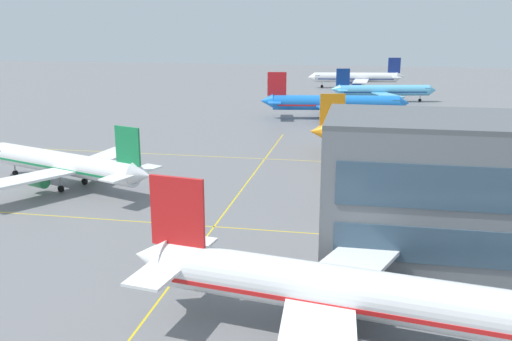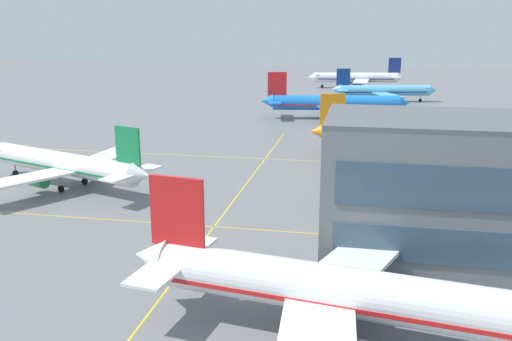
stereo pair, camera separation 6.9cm
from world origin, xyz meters
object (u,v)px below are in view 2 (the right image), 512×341
Objects in this scene: airliner_second_row at (65,164)px; airliner_far_left_stand at (334,103)px; airliner_far_right_stand at (383,91)px; airliner_front_gate at (350,293)px; airliner_third_row at (406,134)px; airliner_distant_taxiway at (357,78)px.

airliner_far_left_stand is (35.93, 70.34, 0.48)m from airliner_second_row.
airliner_far_left_stand is 37.08m from airliner_far_right_stand.
airliner_front_gate reaches higher than airliner_far_right_stand.
airliner_far_right_stand is at bearing 91.94° from airliner_third_row.
airliner_far_left_stand reaches higher than airliner_far_right_stand.
airliner_front_gate is 1.17× the size of airliner_far_right_stand.
airliner_far_right_stand is (49.21, 104.96, -0.06)m from airliner_second_row.
airliner_far_left_stand is (-7.33, 105.66, -0.04)m from airliner_front_gate.
airliner_far_left_stand is 1.05× the size of airliner_distant_taxiway.
airliner_far_right_stand is (13.28, 34.62, -0.53)m from airliner_far_left_stand.
airliner_far_right_stand is (-2.47, 72.82, -0.39)m from airliner_third_row.
airliner_front_gate is at bearing -39.23° from airliner_second_row.
airliner_second_row is (-43.26, 35.32, -0.52)m from airliner_front_gate.
airliner_distant_taxiway is at bearing 74.13° from airliner_second_row.
airliner_far_right_stand is at bearing -76.80° from airliner_distant_taxiway.
airliner_second_row is 115.92m from airliner_far_right_stand.
airliner_front_gate reaches higher than airliner_third_row.
airliner_second_row is 78.99m from airliner_far_left_stand.
airliner_second_row is at bearing -117.06° from airliner_far_left_stand.
airliner_front_gate is 140.40m from airliner_far_right_stand.
airliner_third_row is (51.68, 32.14, 0.33)m from airliner_second_row.
airliner_far_left_stand is 1.16× the size of airliner_far_right_stand.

